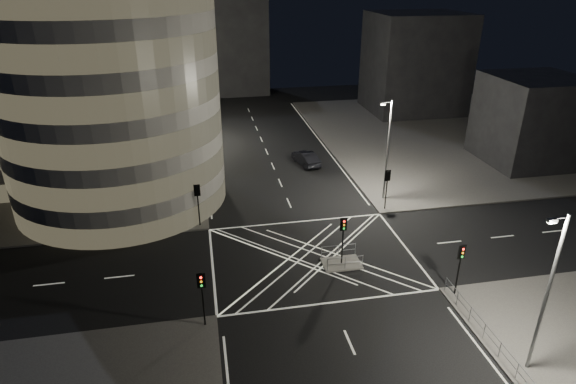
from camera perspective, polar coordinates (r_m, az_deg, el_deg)
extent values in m
plane|color=black|center=(39.31, 2.90, -7.67)|extent=(120.00, 120.00, 0.00)
cube|color=#4E4B49|center=(66.13, -28.58, 3.24)|extent=(42.00, 42.00, 0.15)
cube|color=#4E4B49|center=(72.91, 20.52, 6.56)|extent=(42.00, 42.00, 0.15)
cube|color=slate|center=(38.53, 6.35, -8.42)|extent=(3.00, 2.00, 0.15)
cylinder|color=#999691|center=(47.53, -20.71, 13.09)|extent=(20.00, 20.00, 25.00)
cube|color=#999691|center=(59.48, -29.07, 13.74)|extent=(20.00, 18.00, 25.00)
cube|color=#999691|center=(76.04, -22.08, 15.69)|extent=(24.00, 16.00, 22.00)
cube|color=black|center=(80.90, 14.80, 14.58)|extent=(14.00, 12.00, 15.00)
cube|color=black|center=(63.43, 26.89, 7.65)|extent=(10.00, 10.00, 10.00)
cube|color=black|center=(91.00, -8.49, 17.05)|extent=(18.00, 8.00, 18.00)
cylinder|color=black|center=(45.47, -12.75, -0.82)|extent=(0.32, 0.32, 3.43)
ellipsoid|color=black|center=(44.24, -13.12, 2.80)|extent=(5.03, 5.03, 5.78)
cylinder|color=black|center=(51.01, -12.64, 1.91)|extent=(0.32, 0.32, 3.12)
ellipsoid|color=black|center=(50.05, -12.93, 4.74)|extent=(4.11, 4.11, 4.73)
cylinder|color=black|center=(56.52, -12.59, 4.47)|extent=(0.32, 0.32, 3.59)
ellipsoid|color=black|center=(55.59, -12.87, 7.31)|extent=(4.15, 4.15, 4.77)
cylinder|color=black|center=(62.17, -12.54, 6.43)|extent=(0.32, 0.32, 3.72)
ellipsoid|color=black|center=(61.24, -12.82, 9.33)|extent=(5.15, 5.15, 5.92)
cylinder|color=black|center=(67.98, -12.46, 7.75)|extent=(0.32, 0.32, 3.11)
ellipsoid|color=black|center=(67.31, -12.66, 9.78)|extent=(3.42, 3.42, 3.93)
cylinder|color=black|center=(43.53, -10.53, -2.14)|extent=(0.12, 0.12, 3.00)
cube|color=black|center=(42.69, -10.73, 0.20)|extent=(0.28, 0.22, 0.90)
cube|color=black|center=(42.69, -10.73, 0.20)|extent=(0.55, 0.04, 1.10)
cylinder|color=black|center=(31.97, -9.99, -13.14)|extent=(0.12, 0.12, 3.00)
cube|color=black|center=(30.81, -10.26, -10.28)|extent=(0.28, 0.22, 0.90)
cube|color=black|center=(30.81, -10.26, -10.28)|extent=(0.55, 0.04, 1.10)
cylinder|color=black|center=(46.70, 11.53, -0.28)|extent=(0.12, 0.12, 3.00)
cube|color=black|center=(45.92, 11.74, 1.92)|extent=(0.28, 0.22, 0.90)
cube|color=black|center=(45.92, 11.74, 1.92)|extent=(0.55, 0.04, 1.10)
cylinder|color=black|center=(36.17, 19.46, -9.35)|extent=(0.12, 0.12, 3.00)
cube|color=black|center=(35.15, 19.91, -6.71)|extent=(0.28, 0.22, 0.90)
cube|color=black|center=(35.15, 19.91, -6.71)|extent=(0.55, 0.04, 1.10)
cylinder|color=black|center=(37.69, 6.46, -6.42)|extent=(0.12, 0.12, 3.00)
cube|color=black|center=(36.71, 6.61, -3.82)|extent=(0.28, 0.22, 0.90)
cube|color=black|center=(36.71, 6.61, -3.82)|extent=(0.55, 0.04, 1.10)
cylinder|color=slate|center=(46.94, -11.85, 4.47)|extent=(0.20, 0.20, 10.00)
cylinder|color=slate|center=(45.49, -11.82, 10.24)|extent=(0.90, 0.10, 0.10)
cube|color=slate|center=(45.51, -11.24, 10.16)|extent=(0.50, 0.25, 0.18)
cube|color=white|center=(45.54, -11.22, 10.03)|extent=(0.42, 0.20, 0.05)
cylinder|color=slate|center=(64.14, -11.87, 9.99)|extent=(0.20, 0.20, 10.00)
cylinder|color=slate|center=(63.09, -11.84, 14.28)|extent=(0.90, 0.10, 0.10)
cube|color=slate|center=(63.11, -11.41, 14.22)|extent=(0.50, 0.25, 0.18)
cube|color=white|center=(63.13, -11.40, 14.12)|extent=(0.42, 0.20, 0.05)
cylinder|color=slate|center=(47.50, 11.72, 4.73)|extent=(0.20, 0.20, 10.00)
cylinder|color=slate|center=(45.92, 11.71, 10.38)|extent=(0.90, 0.10, 0.10)
cube|color=slate|center=(45.78, 11.17, 10.25)|extent=(0.50, 0.25, 0.18)
cube|color=white|center=(45.80, 11.16, 10.12)|extent=(0.42, 0.20, 0.05)
cylinder|color=slate|center=(29.92, 28.29, -10.85)|extent=(0.20, 0.20, 10.00)
cylinder|color=slate|center=(27.34, 29.58, -2.67)|extent=(0.90, 0.10, 0.10)
cube|color=slate|center=(27.10, 28.81, -2.97)|extent=(0.50, 0.25, 0.18)
cube|color=white|center=(27.15, 28.76, -3.17)|extent=(0.42, 0.20, 0.05)
cube|color=slate|center=(32.98, 23.01, -15.83)|extent=(0.06, 11.70, 1.10)
cube|color=slate|center=(37.47, 6.79, -8.36)|extent=(2.80, 0.06, 1.10)
cube|color=slate|center=(38.91, 6.01, -6.94)|extent=(2.80, 0.06, 1.10)
imported|color=black|center=(57.02, 2.12, 4.03)|extent=(2.74, 5.14, 1.61)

